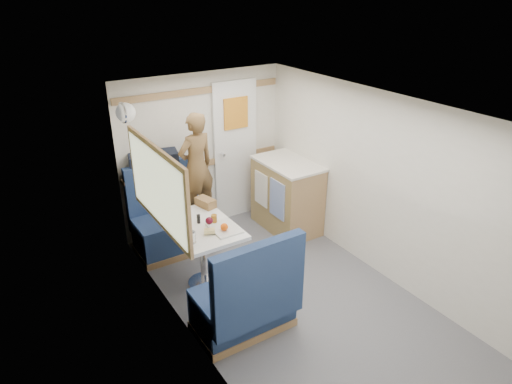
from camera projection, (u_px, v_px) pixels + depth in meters
floor at (310, 314)px, 4.48m from camera, size 4.50×4.50×0.00m
ceiling at (323, 115)px, 3.63m from camera, size 4.50×4.50×0.00m
wall_back at (203, 152)px, 5.78m from camera, size 2.20×0.02×2.00m
wall_left at (204, 262)px, 3.52m from camera, size 0.02×4.50×2.00m
wall_right at (401, 197)px, 4.59m from camera, size 0.02×4.50×2.00m
oak_trim_low at (205, 163)px, 5.83m from camera, size 2.15×0.02×0.08m
oak_trim_high at (201, 91)px, 5.43m from camera, size 2.15×0.02×0.08m
side_window at (157, 187)px, 4.19m from camera, size 0.04×1.30×0.72m
rear_door at (235, 148)px, 5.98m from camera, size 0.62×0.12×1.86m
dinette_table at (202, 238)px, 4.69m from camera, size 0.62×0.92×0.72m
bench_far at (172, 226)px, 5.46m from camera, size 0.90×0.59×1.05m
bench_near at (246, 305)px, 4.14m from camera, size 0.90×0.59×1.05m
ledge at (159, 175)px, 5.42m from camera, size 0.90×0.14×0.04m
dome_light at (125, 113)px, 4.65m from camera, size 0.20×0.20×0.20m
galley_counter at (287, 195)px, 5.86m from camera, size 0.57×0.92×0.92m
person at (196, 166)px, 5.14m from camera, size 0.50×0.38×1.24m
duffel_bag at (154, 163)px, 5.32m from camera, size 0.60×0.39×0.27m
tray at (225, 228)px, 4.55m from camera, size 0.26×0.34×0.02m
orange_fruit at (224, 227)px, 4.48m from camera, size 0.08×0.08×0.08m
cheese_block at (209, 231)px, 4.45m from camera, size 0.12×0.10×0.04m
wine_glass at (209, 221)px, 4.44m from camera, size 0.08×0.08×0.17m
tumbler_left at (192, 237)px, 4.29m from camera, size 0.07×0.07×0.11m
beer_glass at (214, 219)px, 4.64m from camera, size 0.06×0.06×0.10m
pepper_grinder at (199, 219)px, 4.65m from camera, size 0.04×0.04×0.09m
salt_grinder at (208, 221)px, 4.59m from camera, size 0.04×0.04×0.10m
bread_loaf at (206, 203)px, 4.99m from camera, size 0.18×0.25×0.10m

